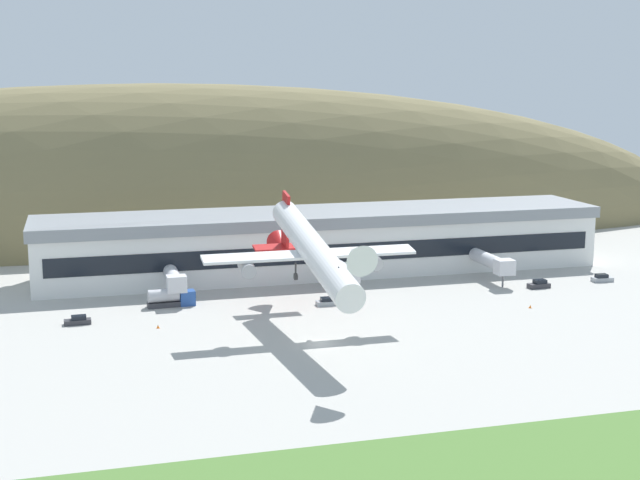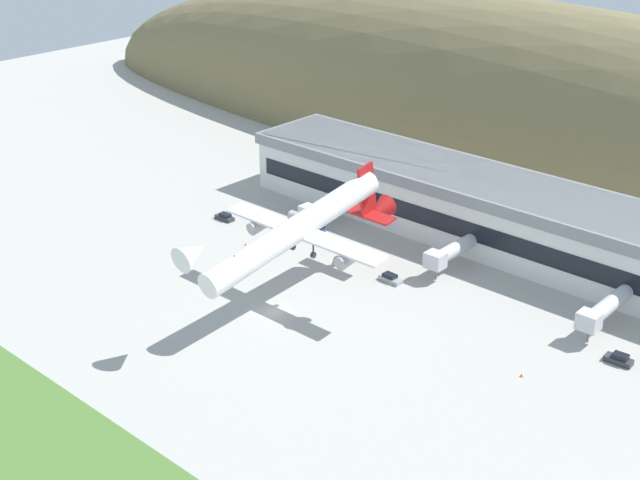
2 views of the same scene
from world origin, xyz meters
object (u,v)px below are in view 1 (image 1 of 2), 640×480
Objects in this scene: service_car_2 at (329,302)px; traffic_cone_0 at (530,306)px; jetway_1 at (343,270)px; fuel_truck at (171,298)px; service_car_0 at (78,321)px; cargo_airplane at (312,250)px; traffic_cone_1 at (158,326)px; jetway_2 at (493,262)px; jetway_0 at (174,279)px; service_car_3 at (539,284)px; service_car_1 at (602,278)px; terminal_building at (323,237)px.

traffic_cone_0 is at bearing -18.66° from service_car_2.
jetway_1 is 32.48m from fuel_truck.
jetway_1 is 49.25m from service_car_0.
cargo_airplane is 27.80m from traffic_cone_1.
jetway_0 is at bearing 178.75° from jetway_2.
jetway_1 is 2.99× the size of service_car_0.
traffic_cone_1 is at bearing -166.66° from jetway_2.
fuel_truck is at bearing 131.11° from cargo_airplane.
service_car_2 is 1.05× the size of service_car_3.
service_car_1 is 0.96× the size of service_car_3.
jetway_0 is 1.43× the size of fuel_truck.
jetway_1 reaches higher than traffic_cone_0.
jetway_0 is 20.75× the size of traffic_cone_0.
traffic_cone_1 is (-35.68, -16.52, -3.71)m from jetway_1.
jetway_2 is at bearing 29.86° from cargo_airplane.
jetway_2 is (29.32, -17.49, -3.19)m from terminal_building.
fuel_truck is at bearing 75.51° from traffic_cone_1.
jetway_0 is 2.93× the size of service_car_1.
service_car_3 is (67.66, -8.26, -3.33)m from jetway_0.
jetway_2 is 9.96m from service_car_3.
traffic_cone_1 is at bearing -173.13° from service_car_3.
cargo_airplane is at bearing -160.22° from service_car_3.
jetway_1 is 0.88× the size of jetway_2.
jetway_2 is 78.79m from service_car_0.
cargo_airplane is 11.96× the size of service_car_1.
service_car_2 is at bearing 161.34° from traffic_cone_0.
service_car_3 is at bearing 19.78° from cargo_airplane.
jetway_0 is at bearing 173.04° from service_car_3.
jetway_2 is 62.47m from fuel_truck.
traffic_cone_0 is at bearing -19.95° from jetway_0.
jetway_1 is 11.68m from service_car_2.
cargo_airplane is (-13.57, -42.11, 5.97)m from terminal_building.
service_car_1 is at bearing 2.59° from service_car_0.
service_car_3 is (35.67, -24.41, -6.52)m from terminal_building.
jetway_1 is at bearing 5.65° from fuel_truck.
traffic_cone_1 is at bearing -155.16° from jetway_1.
jetway_0 is 20.46m from service_car_0.
terminal_building is 16.91m from jetway_1.
traffic_cone_1 is (-3.45, -13.33, -1.21)m from fuel_truck.
terminal_building is at bearing 125.52° from traffic_cone_0.
cargo_airplane is at bearing -22.74° from service_car_0.
service_car_3 is 7.35× the size of traffic_cone_0.
terminal_building is 197.77× the size of traffic_cone_1.
terminal_building is 55.56m from service_car_1.
jetway_0 reaches higher than traffic_cone_0.
service_car_1 is 87.31m from traffic_cone_1.
jetway_2 is 3.25× the size of service_car_2.
jetway_1 is 30.16m from jetway_2.
service_car_2 is (-56.56, -3.41, -0.04)m from service_car_1.
terminal_building reaches higher than jetway_1.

